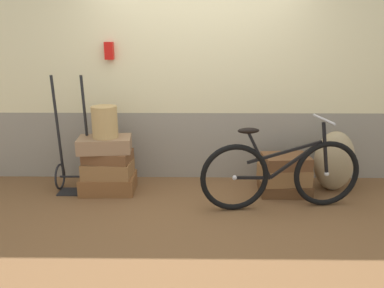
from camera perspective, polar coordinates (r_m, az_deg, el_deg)
ground at (r=4.12m, az=0.80°, el=-9.23°), size 8.51×5.20×0.06m
station_building at (r=4.60m, az=1.02°, el=10.80°), size 6.51×0.74×2.62m
suitcase_0 at (r=4.45m, az=-12.70°, el=-5.89°), size 0.62×0.45×0.20m
suitcase_1 at (r=4.36m, az=-12.78°, el=-3.76°), size 0.56×0.39×0.17m
suitcase_2 at (r=4.33m, az=-12.82°, el=-1.87°), size 0.55×0.40×0.12m
suitcase_3 at (r=4.29m, az=-13.26°, el=-0.04°), size 0.62×0.43×0.16m
suitcase_4 at (r=4.45m, az=13.97°, el=-6.43°), size 0.57×0.45×0.13m
suitcase_5 at (r=4.40m, az=13.94°, el=-4.47°), size 0.56×0.48×0.18m
suitcase_6 at (r=4.33m, az=14.24°, el=-2.59°), size 0.53×0.41×0.14m
wicker_basket at (r=4.23m, az=-13.28°, el=3.33°), size 0.28×0.28×0.35m
luggage_trolley at (r=4.53m, az=-17.59°, el=-3.12°), size 0.41×0.37×1.34m
burlap_sack at (r=4.61m, az=21.03°, el=-2.45°), size 0.45×0.39×0.71m
bicycle at (r=3.94m, az=13.53°, el=-4.50°), size 1.69×0.46×0.95m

